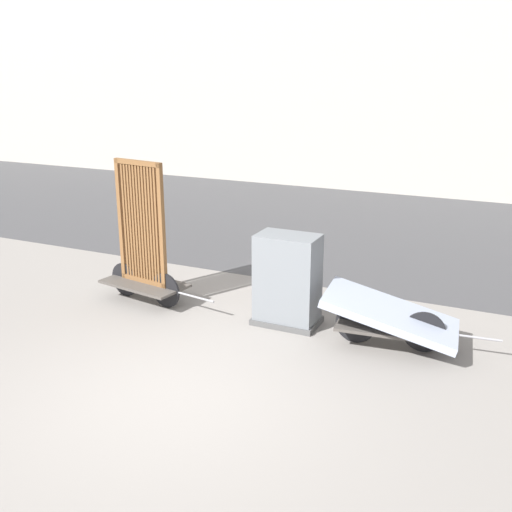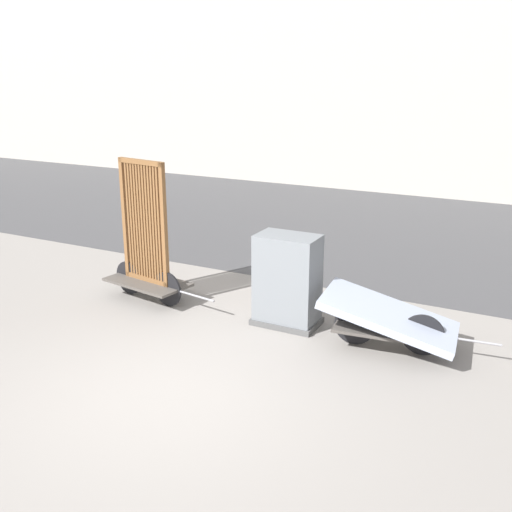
# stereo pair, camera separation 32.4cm
# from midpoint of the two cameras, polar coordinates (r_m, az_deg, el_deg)

# --- Properties ---
(ground_plane) EXTENTS (60.00, 60.00, 0.00)m
(ground_plane) POSITION_cam_midpoint_polar(r_m,az_deg,el_deg) (6.98, -9.37, -12.88)
(ground_plane) COLOR gray
(road_strip) EXTENTS (56.00, 8.34, 0.01)m
(road_strip) POSITION_cam_midpoint_polar(r_m,az_deg,el_deg) (14.01, 9.69, 2.69)
(road_strip) COLOR #424244
(road_strip) RESTS_ON ground_plane
(building_facade) EXTENTS (48.00, 4.00, 9.52)m
(building_facade) POSITION_cam_midpoint_polar(r_m,az_deg,el_deg) (19.64, 15.66, 20.47)
(building_facade) COLOR #B2ADA3
(building_facade) RESTS_ON ground_plane
(bike_cart_with_bedframe) EXTENTS (2.08, 0.91, 2.21)m
(bike_cart_with_bedframe) POSITION_cam_midpoint_polar(r_m,az_deg,el_deg) (9.38, -11.69, 0.34)
(bike_cart_with_bedframe) COLOR #4C4742
(bike_cart_with_bedframe) RESTS_ON ground_plane
(bike_cart_with_mattress) EXTENTS (2.27, 1.16, 0.73)m
(bike_cart_with_mattress) POSITION_cam_midpoint_polar(r_m,az_deg,el_deg) (7.94, 11.55, -5.71)
(bike_cart_with_mattress) COLOR #4C4742
(bike_cart_with_mattress) RESTS_ON ground_plane
(utility_cabinet) EXTENTS (0.92, 0.59, 1.32)m
(utility_cabinet) POSITION_cam_midpoint_polar(r_m,az_deg,el_deg) (8.43, 1.91, -2.58)
(utility_cabinet) COLOR #4C4C4C
(utility_cabinet) RESTS_ON ground_plane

